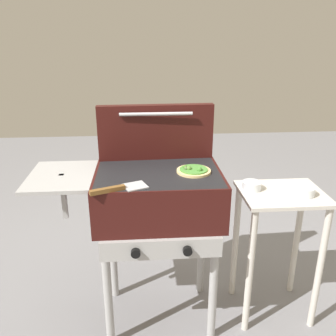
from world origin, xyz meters
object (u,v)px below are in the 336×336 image
Objects in this scene: grill at (156,198)px; prep_table at (278,228)px; topping_bowl_near at (252,186)px; pizza_veggie at (193,170)px; spatula at (119,188)px; topping_bowl_far at (305,192)px.

grill is 0.71m from prep_table.
prep_table is at bearing -15.94° from topping_bowl_near.
pizza_veggie is at bearing -178.04° from prep_table.
topping_bowl_near is at bearing 5.40° from grill.
spatula is 0.94m from prep_table.
grill is at bearing 176.71° from topping_bowl_far.
grill is at bearing -174.60° from topping_bowl_near.
topping_bowl_near is 0.99× the size of topping_bowl_far.
grill is 0.52m from topping_bowl_near.
topping_bowl_far reaches higher than prep_table.
pizza_veggie is at bearing -169.41° from topping_bowl_near.
prep_table is 0.26m from topping_bowl_far.
pizza_veggie is at bearing -3.63° from grill.
pizza_veggie is 0.60m from prep_table.
topping_bowl_far is at bearing 9.63° from spatula.
pizza_veggie is 0.41m from spatula.
topping_bowl_far is (0.58, -0.03, -0.12)m from pizza_veggie.
spatula reaches higher than topping_bowl_near.
grill is at bearing -179.63° from prep_table.
prep_table is at bearing 13.86° from spatula.
grill is 0.31m from spatula.
topping_bowl_near and topping_bowl_far have the same top height.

